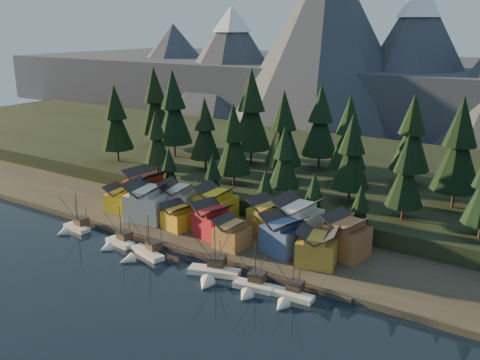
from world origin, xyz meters
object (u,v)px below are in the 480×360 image
Objects in this scene: boat_1 at (117,237)px; boat_2 at (143,249)px; boat_4 at (212,267)px; house_front_0 at (121,197)px; boat_5 at (252,281)px; house_front_1 at (148,200)px; boat_0 at (73,223)px; house_back_1 at (179,198)px; house_back_0 at (146,187)px; boat_6 at (290,291)px.

boat_1 is 0.95× the size of boat_2.
boat_4 is (19.51, 0.76, 0.36)m from boat_2.
boat_4 reaches higher than boat_1.
boat_4 reaches higher than house_front_0.
boat_5 is (10.39, -0.49, -0.10)m from boat_4.
boat_4 is 36.04m from house_front_1.
boat_5 is (56.17, -1.40, -0.01)m from boat_0.
house_front_0 is 17.38m from house_back_1.
house_back_0 reaches higher than house_front_1.
boat_2 is at bearing -42.57° from house_front_0.
boat_2 is 20.99m from house_front_1.
boat_5 reaches higher than boat_2.
boat_1 is 9.75m from boat_2.
house_back_1 is at bearing 123.13° from boat_4.
boat_5 is at bearing -20.26° from house_back_0.
boat_2 is at bearing 172.19° from boat_5.
boat_5 is at bearing 4.89° from boat_1.
boat_1 is 0.86× the size of boat_4.
house_back_0 reaches higher than boat_6.
boat_4 is 1.13× the size of boat_5.
boat_0 is 1.05× the size of house_back_1.
boat_5 is 57.13m from house_front_0.
boat_1 is (16.58, -0.56, -0.04)m from boat_0.
boat_2 is 1.09× the size of boat_6.
boat_6 is 51.10m from house_back_1.
boat_1 reaches higher than house_front_0.
house_back_0 reaches higher than house_front_0.
boat_4 is at bearing -25.07° from house_back_0.
house_front_1 is (-42.82, 15.47, 4.82)m from boat_5.
house_back_1 reaches higher than house_front_0.
boat_6 is at bearing -38.88° from house_back_1.
boat_0 is 64.20m from boat_6.
house_front_1 reaches higher than boat_0.
boat_0 reaches higher than house_front_0.
house_back_1 reaches higher than boat_2.
boat_0 is 0.99× the size of boat_5.
boat_4 is 46.68m from house_back_0.
house_back_1 is (4.69, 6.94, -0.50)m from house_front_1.
house_front_1 is at bearing 136.66° from boat_4.
boat_4 is 1.05× the size of house_front_1.
boat_1 is 1.04× the size of house_back_1.
house_front_0 is at bearing 154.56° from boat_5.
boat_1 is 22.06m from house_front_0.
house_front_1 is (-50.85, 14.50, 5.08)m from boat_6.
house_back_0 reaches higher than boat_4.
house_front_1 is at bearing 52.71° from boat_0.
house_front_1 is at bearing -40.16° from house_back_0.
boat_2 is at bearing 2.56° from boat_0.
boat_0 is 16.59m from boat_1.
boat_6 is (8.03, 0.97, -0.26)m from boat_5.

